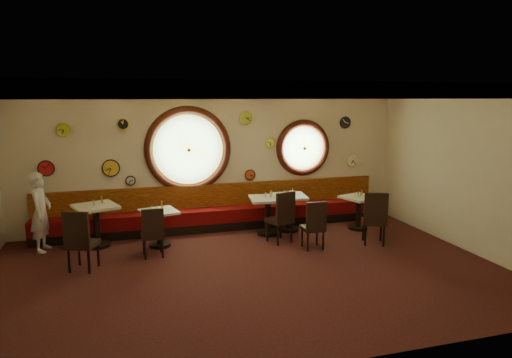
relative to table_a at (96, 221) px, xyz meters
name	(u,v)px	position (x,y,z in m)	size (l,w,h in m)	color
floor	(248,271)	(2.62, -2.17, -0.55)	(9.00, 6.00, 0.00)	black
ceiling	(247,87)	(2.62, -2.17, 2.65)	(9.00, 6.00, 0.02)	gold
wall_back	(214,159)	(2.62, 0.83, 1.05)	(9.00, 0.02, 3.20)	beige
wall_front	(320,232)	(2.62, -5.17, 1.05)	(9.00, 0.02, 3.20)	beige
wall_right	(468,171)	(7.12, -2.17, 1.05)	(0.02, 6.00, 3.20)	beige
molding_back	(214,93)	(2.62, 0.78, 2.56)	(9.00, 0.10, 0.18)	#361109
molding_front	(321,90)	(2.62, -5.12, 2.56)	(9.00, 0.10, 0.18)	#361109
molding_right	(472,93)	(7.07, -2.17, 2.56)	(0.10, 6.00, 0.18)	#361109
banquette_base	(218,225)	(2.62, 0.55, -0.45)	(8.00, 0.55, 0.20)	black
banquette_seat	(217,214)	(2.62, 0.55, -0.20)	(8.00, 0.55, 0.30)	#5C070B
banquette_back	(215,195)	(2.62, 0.77, 0.20)	(8.00, 0.10, 0.55)	#621007
porthole_left_glass	(188,149)	(2.02, 0.83, 1.30)	(1.66, 1.66, 0.02)	#83A865
porthole_left_frame	(188,149)	(2.02, 0.81, 1.30)	(1.98, 1.98, 0.18)	#361109
porthole_left_ring	(188,150)	(2.02, 0.78, 1.30)	(1.61, 1.61, 0.03)	yellow
porthole_right_glass	(303,148)	(4.82, 0.83, 1.25)	(1.10, 1.10, 0.02)	#83A865
porthole_right_frame	(303,148)	(4.82, 0.81, 1.25)	(1.38, 1.38, 0.18)	#361109
porthole_right_ring	(303,148)	(4.82, 0.78, 1.25)	(1.09, 1.09, 0.03)	yellow
wall_clock_0	(111,168)	(0.32, 0.79, 0.95)	(0.36, 0.36, 0.03)	gold
wall_clock_1	(345,123)	(5.92, 0.79, 1.85)	(0.28, 0.28, 0.03)	black
wall_clock_2	(123,124)	(0.62, 0.79, 1.90)	(0.24, 0.24, 0.03)	black
wall_clock_3	(246,118)	(3.37, 0.79, 2.00)	(0.30, 0.30, 0.03)	#9AB739
wall_clock_4	(131,181)	(0.72, 0.79, 0.65)	(0.20, 0.20, 0.03)	silver
wall_clock_5	(353,160)	(6.17, 0.79, 0.90)	(0.34, 0.34, 0.03)	white
wall_clock_6	(250,175)	(3.47, 0.79, 0.65)	(0.24, 0.24, 0.03)	#D14418
wall_clock_7	(46,168)	(-0.98, 0.79, 1.00)	(0.32, 0.32, 0.03)	red
wall_clock_8	(270,143)	(3.97, 0.79, 1.40)	(0.22, 0.22, 0.03)	#ECFB53
wall_clock_9	(64,130)	(-0.58, 0.79, 1.80)	(0.26, 0.26, 0.03)	#ADC627
table_a	(96,221)	(0.00, 0.00, 0.00)	(1.02, 1.02, 0.87)	black
table_b	(159,224)	(1.23, -0.34, -0.07)	(0.83, 0.83, 0.76)	black
table_c	(268,211)	(3.61, -0.17, -0.02)	(0.86, 0.86, 0.84)	black
table_d	(289,208)	(4.16, -0.02, -0.03)	(0.85, 0.85, 0.83)	black
table_e	(359,209)	(5.76, -0.35, -0.06)	(0.89, 0.89, 0.77)	black
chair_a	(79,237)	(-0.20, -1.35, 0.08)	(0.61, 0.61, 0.69)	black
chair_b	(153,229)	(1.06, -0.98, 0.01)	(0.43, 0.43, 0.61)	black
chair_c	(283,214)	(3.72, -0.84, 0.09)	(0.59, 0.59, 0.69)	black
chair_d	(315,222)	(4.20, -1.41, 0.02)	(0.43, 0.43, 0.62)	black
chair_e	(375,215)	(5.51, -1.48, 0.09)	(0.61, 0.61, 0.69)	black
condiment_a_salt	(94,202)	(-0.03, 0.06, 0.37)	(0.04, 0.04, 0.10)	silver
condiment_b_salt	(152,208)	(1.10, -0.29, 0.26)	(0.04, 0.04, 0.10)	silver
condiment_c_salt	(266,195)	(3.58, -0.12, 0.35)	(0.04, 0.04, 0.11)	#BCBCC1
condiment_d_salt	(285,193)	(4.08, 0.06, 0.33)	(0.04, 0.04, 0.10)	#BCBCC1
condiment_a_pepper	(94,204)	(-0.03, -0.06, 0.37)	(0.03, 0.03, 0.09)	silver
condiment_b_pepper	(157,208)	(1.20, -0.35, 0.26)	(0.04, 0.04, 0.10)	silver
condiment_c_pepper	(271,196)	(3.66, -0.21, 0.34)	(0.04, 0.04, 0.10)	silver
condiment_d_pepper	(290,193)	(4.20, -0.01, 0.33)	(0.04, 0.04, 0.10)	silver
condiment_a_bottle	(102,200)	(0.13, 0.12, 0.40)	(0.05, 0.05, 0.16)	gold
condiment_b_bottle	(162,205)	(1.31, -0.28, 0.29)	(0.05, 0.05, 0.17)	gold
condiment_c_bottle	(271,194)	(3.70, -0.13, 0.37)	(0.05, 0.05, 0.15)	gold
condiment_d_bottle	(293,191)	(4.29, 0.08, 0.35)	(0.04, 0.04, 0.14)	gold
condiment_e_salt	(358,194)	(5.74, -0.34, 0.28)	(0.04, 0.04, 0.11)	silver
condiment_e_pepper	(360,195)	(5.76, -0.41, 0.27)	(0.03, 0.03, 0.09)	silver
condiment_e_bottle	(362,193)	(5.86, -0.27, 0.29)	(0.04, 0.04, 0.14)	gold
waiter	(41,212)	(-1.03, 0.03, 0.25)	(0.58, 0.38, 1.59)	silver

